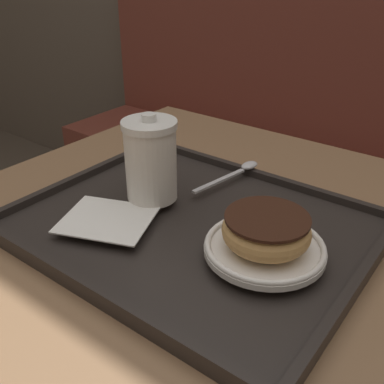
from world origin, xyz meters
TOP-DOWN VIEW (x-y plane):
  - booth_bench at (-0.27, 0.87)m, footprint 1.67×0.44m
  - cafe_table at (0.00, 0.00)m, footprint 0.79×0.89m
  - serving_tray at (0.01, 0.01)m, footprint 0.49×0.39m
  - napkin_paper at (-0.08, -0.07)m, footprint 0.15×0.14m
  - coffee_cup_front at (-0.07, 0.02)m, footprint 0.08×0.08m
  - plate_with_chocolate_donut at (0.13, 0.00)m, footprint 0.15×0.15m
  - donut_chocolate_glazed at (0.13, 0.00)m, footprint 0.11×0.11m
  - spoon at (-0.01, 0.18)m, footprint 0.04×0.15m

SIDE VIEW (x-z plane):
  - booth_bench at x=-0.27m, z-range -0.18..0.82m
  - cafe_table at x=0.00m, z-range 0.19..0.90m
  - serving_tray at x=0.01m, z-range 0.71..0.73m
  - napkin_paper at x=-0.08m, z-range 0.74..0.74m
  - spoon at x=-0.01m, z-range 0.74..0.75m
  - plate_with_chocolate_donut at x=0.13m, z-range 0.74..0.75m
  - donut_chocolate_glazed at x=0.13m, z-range 0.75..0.79m
  - coffee_cup_front at x=-0.07m, z-range 0.73..0.87m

